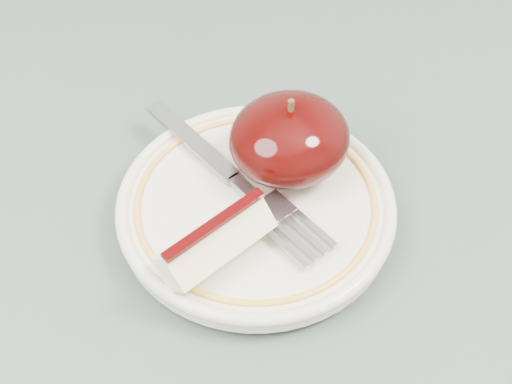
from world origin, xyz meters
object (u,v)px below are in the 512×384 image
table (304,368)px  apple_half (289,139)px  plate (256,206)px  fork (235,179)px

table → apple_half: size_ratio=11.28×
plate → apple_half: (0.04, 0.02, 0.03)m
table → plate: 0.12m
table → plate: (0.01, 0.07, 0.10)m
plate → fork: fork is taller
apple_half → fork: bearing=172.4°
table → fork: 0.14m
fork → apple_half: bearing=-104.2°
plate → fork: bearing=98.0°
table → apple_half: (0.04, 0.09, 0.13)m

